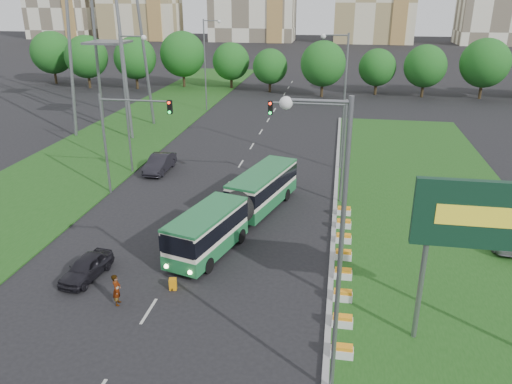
% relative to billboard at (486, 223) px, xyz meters
% --- Properties ---
extents(ground, '(360.00, 360.00, 0.00)m').
position_rel_billboard_xyz_m(ground, '(-12.25, 6.00, -6.16)').
color(ground, black).
rests_on(ground, ground).
extents(grass_median, '(14.00, 60.00, 0.15)m').
position_rel_billboard_xyz_m(grass_median, '(0.75, 14.00, -6.09)').
color(grass_median, '#1A4814').
rests_on(grass_median, ground).
extents(median_kerb, '(0.30, 60.00, 0.18)m').
position_rel_billboard_xyz_m(median_kerb, '(-6.20, 14.00, -6.07)').
color(median_kerb, gray).
rests_on(median_kerb, ground).
extents(left_verge, '(12.00, 110.00, 0.10)m').
position_rel_billboard_xyz_m(left_verge, '(-30.25, 31.00, -6.11)').
color(left_verge, '#1A4814').
rests_on(left_verge, ground).
extents(lane_markings, '(0.20, 100.00, 0.01)m').
position_rel_billboard_xyz_m(lane_markings, '(-15.25, 26.00, -6.16)').
color(lane_markings, '#B0B1AA').
rests_on(lane_markings, ground).
extents(flower_planters, '(1.10, 15.90, 0.60)m').
position_rel_billboard_xyz_m(flower_planters, '(-5.55, 5.70, -5.71)').
color(flower_planters, silver).
rests_on(flower_planters, grass_median).
extents(billboard, '(6.00, 0.37, 8.00)m').
position_rel_billboard_xyz_m(billboard, '(0.00, 0.00, 0.00)').
color(billboard, slate).
rests_on(billboard, ground).
extents(traffic_mast_median, '(5.76, 0.32, 8.00)m').
position_rel_billboard_xyz_m(traffic_mast_median, '(-7.47, 16.00, -0.81)').
color(traffic_mast_median, slate).
rests_on(traffic_mast_median, ground).
extents(traffic_mast_left, '(5.76, 0.32, 8.00)m').
position_rel_billboard_xyz_m(traffic_mast_left, '(-22.63, 15.00, -0.81)').
color(traffic_mast_left, slate).
rests_on(traffic_mast_left, ground).
extents(street_lamps, '(36.00, 60.00, 12.00)m').
position_rel_billboard_xyz_m(street_lamps, '(-15.25, 16.00, -0.16)').
color(street_lamps, slate).
rests_on(street_lamps, ground).
extents(tree_line, '(120.00, 8.00, 9.00)m').
position_rel_billboard_xyz_m(tree_line, '(-2.25, 61.00, -1.66)').
color(tree_line, '#165218').
rests_on(tree_line, ground).
extents(articulated_bus, '(2.38, 15.26, 2.51)m').
position_rel_billboard_xyz_m(articulated_bus, '(-12.78, 10.50, -4.63)').
color(articulated_bus, silver).
rests_on(articulated_bus, ground).
extents(car_left_near, '(2.02, 3.96, 1.29)m').
position_rel_billboard_xyz_m(car_left_near, '(-19.86, 2.51, -5.52)').
color(car_left_near, black).
rests_on(car_left_near, ground).
extents(car_left_far, '(1.69, 4.75, 1.56)m').
position_rel_billboard_xyz_m(car_left_far, '(-22.05, 20.62, -5.38)').
color(car_left_far, black).
rests_on(car_left_far, ground).
extents(car_median, '(2.04, 4.64, 1.33)m').
position_rel_billboard_xyz_m(car_median, '(4.44, 10.51, -5.35)').
color(car_median, gray).
rests_on(car_median, grass_median).
extents(pedestrian, '(0.53, 0.70, 1.73)m').
position_rel_billboard_xyz_m(pedestrian, '(-17.04, 0.34, -5.30)').
color(pedestrian, gray).
rests_on(pedestrian, ground).
extents(shopping_trolley, '(0.39, 0.41, 0.66)m').
position_rel_billboard_xyz_m(shopping_trolley, '(-14.66, 2.14, -5.83)').
color(shopping_trolley, orange).
rests_on(shopping_trolley, ground).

